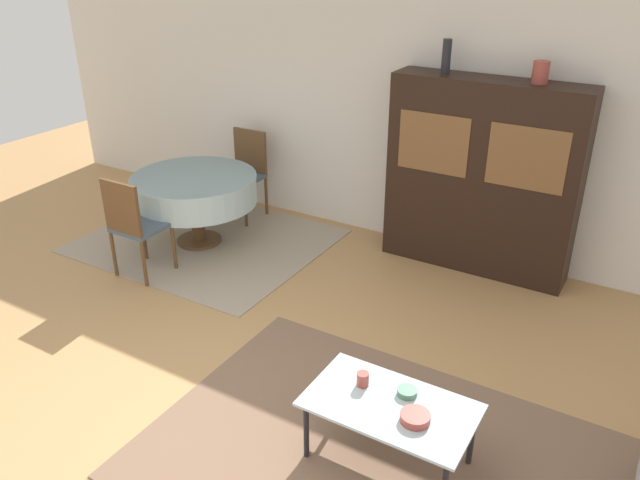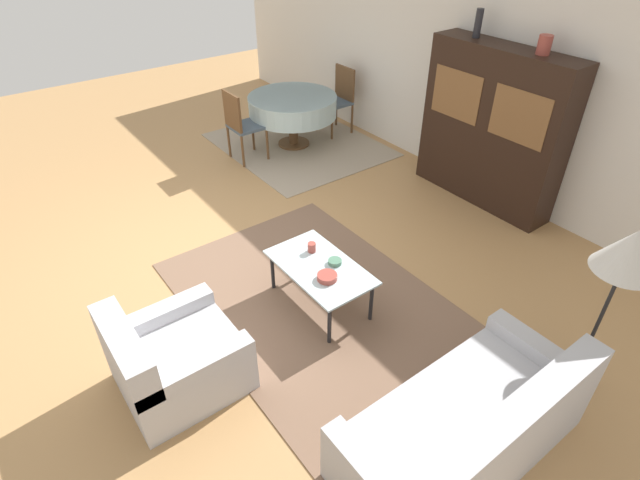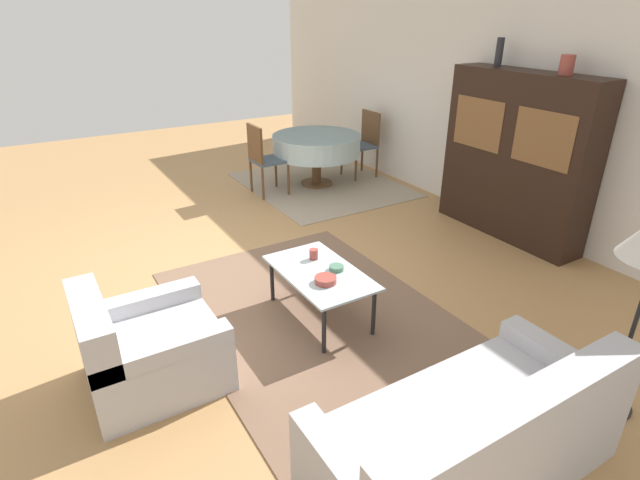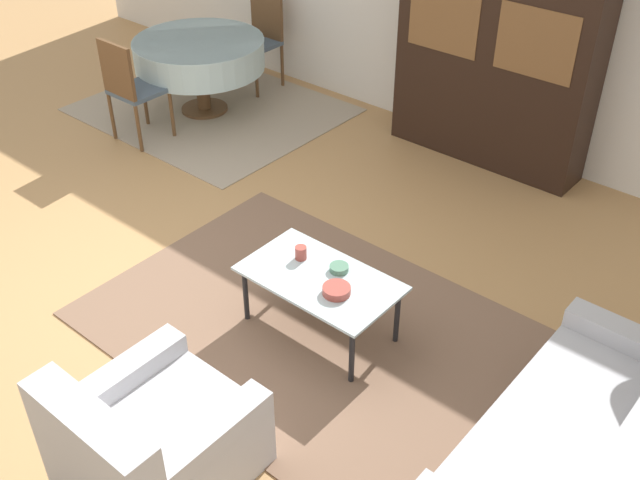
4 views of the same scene
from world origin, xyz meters
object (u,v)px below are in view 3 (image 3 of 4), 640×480
at_px(display_cabinet, 516,157).
at_px(cup, 314,254).
at_px(dining_chair_near, 263,156).
at_px(dining_chair_far, 364,140).
at_px(vase_tall, 499,52).
at_px(dining_table, 316,145).
at_px(couch, 471,440).
at_px(vase_short, 567,65).
at_px(armchair, 147,350).
at_px(bowl_small, 336,268).
at_px(coffee_table, 320,276).
at_px(bowl, 326,280).

distance_m(display_cabinet, cup, 2.81).
height_order(dining_chair_near, dining_chair_far, same).
bearing_deg(vase_tall, dining_chair_near, -140.09).
distance_m(display_cabinet, dining_table, 2.92).
bearing_deg(dining_chair_near, dining_table, 90.00).
height_order(couch, vase_short, vase_short).
distance_m(armchair, vase_short, 4.64).
bearing_deg(cup, display_cabinet, 93.53).
bearing_deg(bowl_small, coffee_table, -111.42).
bearing_deg(vase_tall, armchair, -77.79).
xyz_separation_m(coffee_table, vase_tall, (-0.85, 2.84, 1.61)).
bearing_deg(armchair, display_cabinet, 96.39).
height_order(coffee_table, vase_short, vase_short).
xyz_separation_m(couch, armchair, (-1.77, -1.36, -0.00)).
bearing_deg(bowl_small, couch, -8.21).
height_order(armchair, bowl_small, armchair).
height_order(cup, vase_tall, vase_tall).
distance_m(cup, vase_tall, 3.22).
xyz_separation_m(dining_chair_far, bowl_small, (3.17, -2.57, -0.10)).
height_order(display_cabinet, vase_short, vase_short).
height_order(vase_tall, vase_short, vase_tall).
bearing_deg(coffee_table, dining_chair_near, 163.21).
relative_size(couch, bowl, 10.02).
bearing_deg(vase_short, couch, -58.02).
bearing_deg(armchair, bowl_small, 91.26).
bearing_deg(bowl, cup, 162.33).
relative_size(bowl, vase_short, 0.94).
bearing_deg(bowl_small, display_cabinet, 99.42).
distance_m(couch, bowl_small, 1.83).
bearing_deg(bowl, dining_chair_far, 140.16).
bearing_deg(bowl_small, dining_table, 151.97).
height_order(armchair, cup, armchair).
relative_size(dining_chair_far, cup, 10.88).
height_order(coffee_table, bowl, bowl).
bearing_deg(armchair, couch, 37.55).
relative_size(display_cabinet, vase_tall, 6.08).
height_order(dining_chair_far, bowl_small, dining_chair_far).
bearing_deg(display_cabinet, bowl, -78.63).
bearing_deg(cup, coffee_table, -17.53).
height_order(display_cabinet, cup, display_cabinet).
height_order(coffee_table, display_cabinet, display_cabinet).
bearing_deg(vase_tall, vase_short, 0.00).
height_order(display_cabinet, dining_table, display_cabinet).
bearing_deg(vase_tall, coffee_table, -73.36).
xyz_separation_m(coffee_table, dining_chair_near, (-3.12, 0.94, 0.17)).
height_order(coffee_table, dining_chair_far, dining_chair_far).
height_order(bowl, vase_tall, vase_tall).
bearing_deg(vase_tall, dining_chair_far, -176.40).
bearing_deg(vase_tall, couch, -47.68).
relative_size(coffee_table, vase_short, 5.42).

